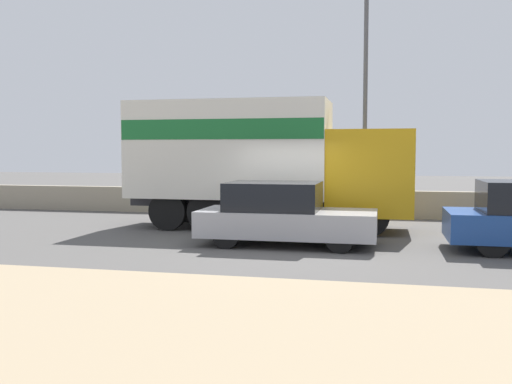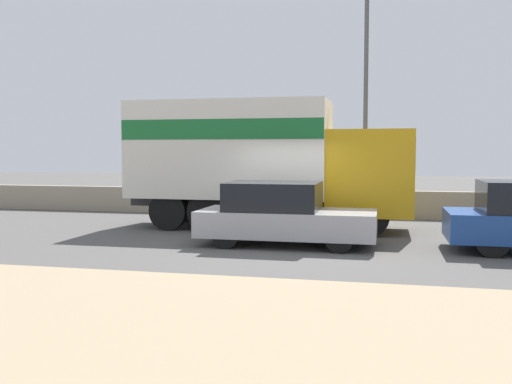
{
  "view_description": "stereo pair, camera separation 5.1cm",
  "coord_description": "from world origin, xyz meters",
  "views": [
    {
      "loc": [
        2.36,
        -12.88,
        2.2
      ],
      "look_at": [
        -0.87,
        1.53,
        1.14
      ],
      "focal_mm": 40.0,
      "sensor_mm": 36.0,
      "label": 1
    },
    {
      "loc": [
        2.41,
        -12.87,
        2.2
      ],
      "look_at": [
        -0.87,
        1.53,
        1.14
      ],
      "focal_mm": 40.0,
      "sensor_mm": 36.0,
      "label": 2
    }
  ],
  "objects": [
    {
      "name": "street_lamp",
      "position": [
        1.76,
        5.66,
        4.21
      ],
      "size": [
        0.56,
        0.28,
        7.32
      ],
      "color": "#4C4C51",
      "rests_on": "ground_plane"
    },
    {
      "name": "box_truck",
      "position": [
        -1.12,
        2.87,
        2.08
      ],
      "size": [
        7.87,
        2.34,
        3.59
      ],
      "color": "gold",
      "rests_on": "ground_plane"
    },
    {
      "name": "ground_plane",
      "position": [
        0.0,
        0.0,
        0.0
      ],
      "size": [
        80.0,
        80.0,
        0.0
      ],
      "primitive_type": "plane",
      "color": "#514F4C"
    },
    {
      "name": "stone_wall_backdrop",
      "position": [
        0.0,
        6.33,
        0.45
      ],
      "size": [
        60.0,
        0.35,
        0.9
      ],
      "color": "gray",
      "rests_on": "ground_plane"
    },
    {
      "name": "car_hatchback",
      "position": [
        0.08,
        0.19,
        0.72
      ],
      "size": [
        4.1,
        1.81,
        1.47
      ],
      "color": "#9E9EA3",
      "rests_on": "ground_plane"
    },
    {
      "name": "dirt_shoulder_foreground",
      "position": [
        0.0,
        -6.26,
        0.02
      ],
      "size": [
        60.0,
        5.56,
        0.04
      ],
      "color": "#9E896B",
      "rests_on": "ground_plane"
    }
  ]
}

